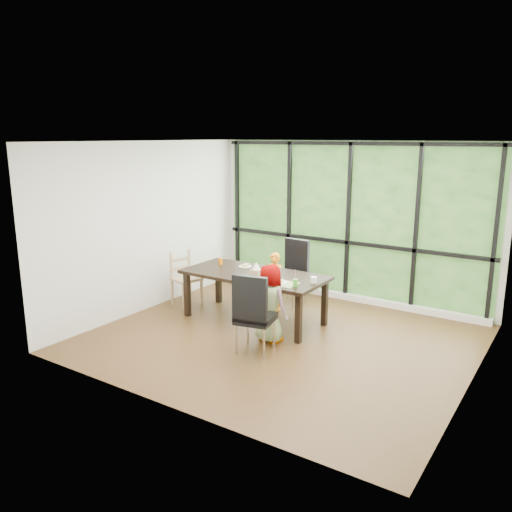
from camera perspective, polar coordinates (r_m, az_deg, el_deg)
name	(u,v)px	position (r m, az deg, el deg)	size (l,w,h in m)	color
ground	(281,338)	(7.30, 2.82, -9.13)	(5.00, 5.00, 0.00)	black
back_wall	(349,222)	(8.88, 10.34, 3.78)	(5.00, 5.00, 0.00)	silver
foliage_backdrop	(349,222)	(8.87, 10.29, 3.77)	(4.80, 0.02, 2.65)	#264A1D
window_mullions	(348,222)	(8.83, 10.19, 3.73)	(4.80, 0.06, 2.65)	black
window_sill	(344,296)	(9.10, 9.75, -4.40)	(4.80, 0.12, 0.10)	silver
dining_table	(254,297)	(7.85, -0.21, -4.57)	(2.18, 1.01, 0.75)	black
chair_window_leather	(290,273)	(8.60, 3.83, -1.86)	(0.46, 0.46, 1.08)	black
chair_interior_leather	(255,313)	(6.69, -0.06, -6.30)	(0.46, 0.46, 1.08)	black
chair_end_beech	(186,279)	(8.63, -7.74, -2.53)	(0.42, 0.40, 0.90)	#A2815F
child_toddler	(275,281)	(8.31, 2.09, -2.85)	(0.35, 0.23, 0.95)	orange
child_older	(271,303)	(7.02, 1.65, -5.29)	(0.53, 0.35, 1.09)	gray
placemat	(281,283)	(7.22, 2.84, -3.04)	(0.45, 0.33, 0.01)	tan
plate_far	(245,266)	(8.12, -1.21, -1.17)	(0.20, 0.20, 0.01)	white
plate_near	(279,282)	(7.25, 2.61, -2.95)	(0.21, 0.21, 0.01)	white
orange_cup	(220,261)	(8.29, -3.97, -0.57)	(0.07, 0.07, 0.10)	#FF6D04
green_cup	(295,283)	(7.07, 4.39, -3.00)	(0.07, 0.07, 0.11)	green
white_mug	(314,280)	(7.27, 6.44, -2.66)	(0.09, 0.09, 0.09)	white
tissue_box	(256,273)	(7.53, 0.03, -1.92)	(0.13, 0.13, 0.12)	tan
crepe_rolls_far	(245,265)	(8.12, -1.21, -1.00)	(0.10, 0.12, 0.04)	tan
crepe_rolls_near	(279,281)	(7.24, 2.61, -2.76)	(0.10, 0.12, 0.04)	tan
straw_white	(220,256)	(8.27, -3.98, 0.05)	(0.01, 0.01, 0.20)	white
straw_pink	(295,276)	(7.05, 4.40, -2.28)	(0.01, 0.01, 0.20)	pink
tissue	(256,266)	(7.50, 0.03, -1.08)	(0.12, 0.12, 0.11)	white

